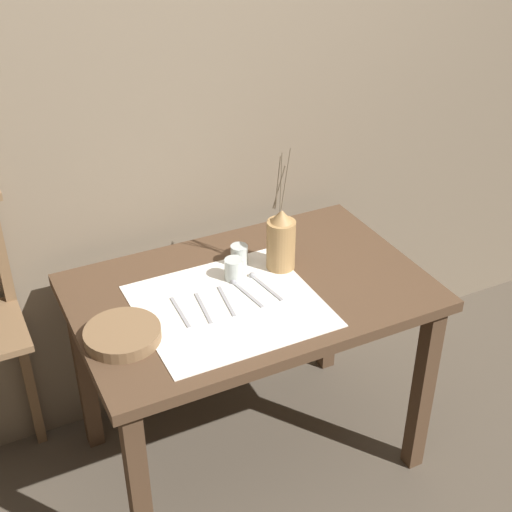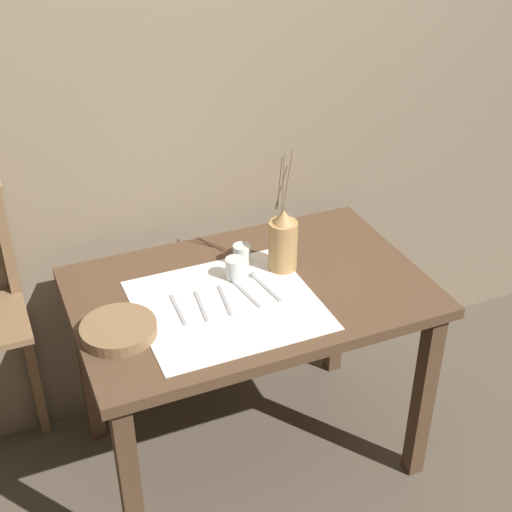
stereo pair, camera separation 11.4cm
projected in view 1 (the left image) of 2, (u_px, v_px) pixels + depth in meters
The scene contains 13 objects.
ground_plane at pixel (251, 450), 2.82m from camera, with size 12.00×12.00×0.00m, color brown.
stone_wall_back at pixel (190, 122), 2.56m from camera, with size 7.00×0.06×2.40m.
wooden_table at pixel (250, 313), 2.46m from camera, with size 1.19×0.77×0.78m.
linen_cloth at pixel (229, 306), 2.31m from camera, with size 0.58×0.53×0.00m.
pitcher_with_flowers at pixel (281, 241), 2.46m from camera, with size 0.10×0.10×0.45m.
wooden_bowl at pixel (123, 335), 2.16m from camera, with size 0.23×0.23×0.04m.
glass_tumbler_near at pixel (234, 269), 2.43m from camera, with size 0.06×0.06×0.08m.
glass_tumbler_far at pixel (239, 255), 2.51m from camera, with size 0.06×0.06×0.07m.
fork_inner at pixel (180, 312), 2.28m from camera, with size 0.02×0.17×0.00m.
knife_center at pixel (203, 308), 2.30m from camera, with size 0.03×0.17×0.00m.
fork_outer at pixel (226, 301), 2.33m from camera, with size 0.03×0.17×0.00m.
spoon_outer at pixel (239, 286), 2.40m from camera, with size 0.04×0.19×0.02m.
spoon_inner at pixel (258, 280), 2.43m from camera, with size 0.04×0.19×0.02m.
Camera 1 is at (-0.86, -1.79, 2.14)m, focal length 50.00 mm.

